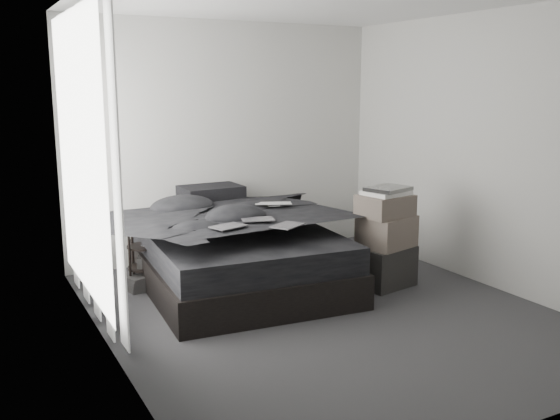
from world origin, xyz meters
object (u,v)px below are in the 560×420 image
box_lower (384,266)px  bed (236,270)px  laptop (274,197)px  side_stand (144,256)px

box_lower → bed: bearing=151.7°
bed → laptop: bearing=7.5°
bed → box_lower: size_ratio=4.31×
bed → side_stand: bearing=158.3°
side_stand → bed: bearing=-26.2°
laptop → side_stand: laptop is taller
bed → side_stand: 0.89m
laptop → box_lower: 1.26m
side_stand → box_lower: bearing=-27.5°
laptop → bed: bearing=-154.5°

